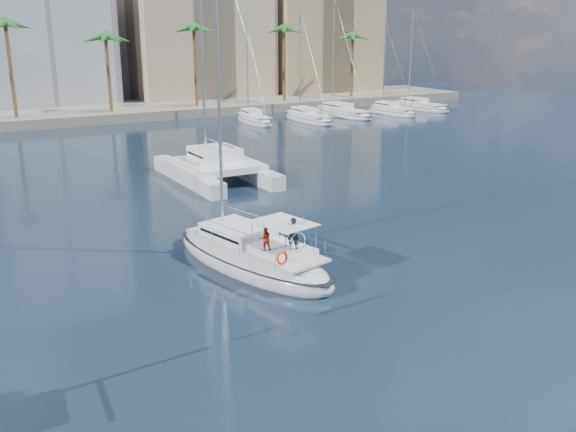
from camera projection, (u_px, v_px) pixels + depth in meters
ground at (317, 285)px, 29.50m from camera, size 160.00×160.00×0.00m
quay at (62, 115)px, 80.35m from camera, size 120.00×14.00×1.20m
building_beige at (197, 35)px, 95.47m from camera, size 20.00×14.00×20.00m
building_tan_right at (318, 41)px, 103.43m from camera, size 18.00×12.00×18.00m
palm_centre at (60, 36)px, 74.23m from camera, size 3.60×3.60×12.30m
palm_right at (311, 34)px, 90.13m from camera, size 3.60×3.60×12.30m
main_sloop at (251, 256)px, 31.64m from camera, size 5.91×11.55×16.39m
catamaran at (216, 165)px, 49.23m from camera, size 6.07×11.82×17.12m
seagull at (318, 280)px, 28.94m from camera, size 1.08×0.47×0.20m
moored_yacht_a at (254, 123)px, 78.16m from camera, size 3.37×9.52×11.90m
moored_yacht_b at (308, 121)px, 79.53m from camera, size 3.32×10.83×13.72m
moored_yacht_c at (343, 116)px, 84.24m from camera, size 3.98×12.33×15.54m
moored_yacht_d at (392, 114)px, 85.60m from camera, size 3.52×9.55×11.90m
moored_yacht_e at (419, 110)px, 90.32m from camera, size 4.61×11.11×13.72m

